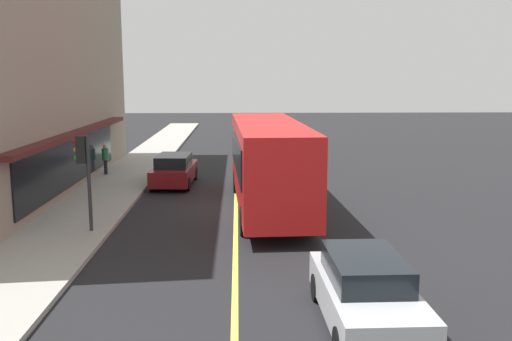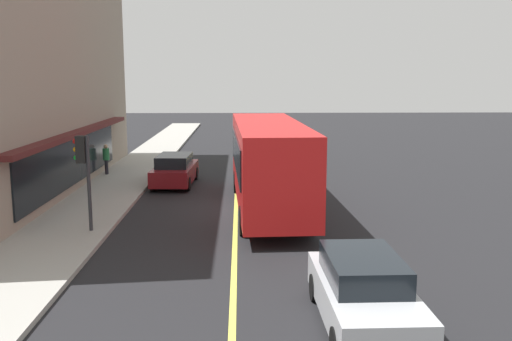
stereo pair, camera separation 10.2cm
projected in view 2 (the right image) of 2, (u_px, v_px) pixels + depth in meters
The scene contains 9 objects.
ground at pixel (236, 209), 22.52m from camera, with size 120.00×120.00×0.00m, color black.
sidewalk at pixel (92, 208), 22.35m from camera, with size 80.00×3.08×0.15m, color #9E9B93.
lane_centre_stripe at pixel (236, 208), 22.52m from camera, with size 36.00×0.16×0.01m, color #D8D14C.
bus at pixel (268, 161), 22.02m from camera, with size 11.22×2.94×3.50m.
traffic_light at pixel (83, 160), 18.39m from camera, with size 0.30×0.52×3.20m.
car_silver at pixel (364, 292), 11.85m from camera, with size 4.33×1.91×1.52m.
car_yellow at pixel (279, 150), 34.85m from camera, with size 4.32×1.89×1.52m.
car_maroon at pixel (175, 170), 27.28m from camera, with size 4.38×2.02×1.52m.
pedestrian_mid_block at pixel (106, 156), 29.41m from camera, with size 0.34×0.34×1.60m.
Camera 2 is at (-21.96, -0.19, 5.27)m, focal length 39.14 mm.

